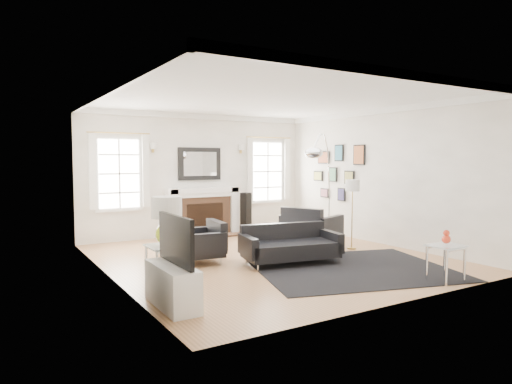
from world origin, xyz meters
TOP-DOWN VIEW (x-y plane):
  - floor at (0.00, 0.00)m, footprint 6.00×6.00m
  - back_wall at (0.00, 3.00)m, footprint 5.50×0.04m
  - front_wall at (0.00, -3.00)m, footprint 5.50×0.04m
  - left_wall at (-2.75, 0.00)m, footprint 0.04×6.00m
  - right_wall at (2.75, 0.00)m, footprint 0.04×6.00m
  - ceiling at (0.00, 0.00)m, footprint 5.50×6.00m
  - crown_molding at (0.00, 0.00)m, footprint 5.50×6.00m
  - fireplace at (0.00, 2.79)m, footprint 1.70×0.69m
  - mantel_mirror at (0.00, 2.95)m, footprint 1.05×0.07m
  - window_left at (-1.85, 2.95)m, footprint 1.24×0.15m
  - window_right at (1.85, 2.95)m, footprint 1.24×0.15m
  - gallery_wall at (2.72, 1.30)m, footprint 0.04×1.73m
  - tv_unit at (-2.44, -1.70)m, footprint 0.35×1.00m
  - area_rug at (0.69, -1.38)m, footprint 3.59×3.25m
  - sofa at (0.08, -0.52)m, footprint 1.75×1.04m
  - armchair_left at (-1.17, 0.30)m, footprint 0.85×0.93m
  - armchair_right at (1.21, 0.38)m, footprint 1.20×1.26m
  - coffee_table at (0.45, 0.37)m, footprint 0.88×0.88m
  - side_table_left at (-2.20, -0.86)m, footprint 0.53×0.53m
  - nesting_table at (1.30, -2.65)m, footprint 0.48×0.40m
  - gourd_lamp at (-2.20, -0.86)m, footprint 0.42×0.42m
  - orange_vase at (1.30, -2.65)m, footprint 0.12×0.12m
  - arc_floor_lamp at (1.51, 0.37)m, footprint 1.66×1.54m
  - stick_floor_lamp at (1.83, -0.15)m, footprint 0.27×0.27m
  - speaker_tower at (0.95, 2.47)m, footprint 0.25×0.25m

SIDE VIEW (x-z plane):
  - floor at x=0.00m, z-range 0.00..0.00m
  - area_rug at x=0.69m, z-range 0.00..0.01m
  - sofa at x=0.08m, z-range 0.02..0.56m
  - armchair_left at x=-1.17m, z-range 0.03..0.61m
  - tv_unit at x=-2.44m, z-range -0.22..0.87m
  - coffee_table at x=0.45m, z-range 0.16..0.55m
  - armchair_right at x=1.21m, z-range 0.04..0.71m
  - nesting_table at x=1.30m, z-range 0.15..0.68m
  - side_table_left at x=-2.20m, z-range 0.18..0.76m
  - speaker_tower at x=0.95m, z-range 0.00..0.98m
  - fireplace at x=0.00m, z-range -0.01..1.10m
  - orange_vase at x=1.30m, z-range 0.54..0.73m
  - gourd_lamp at x=-2.20m, z-range 0.63..1.29m
  - stick_floor_lamp at x=1.83m, z-range 0.50..1.85m
  - arc_floor_lamp at x=1.51m, z-range 0.10..2.45m
  - back_wall at x=0.00m, z-range 0.00..2.80m
  - front_wall at x=0.00m, z-range 0.00..2.80m
  - left_wall at x=-2.75m, z-range 0.00..2.80m
  - right_wall at x=2.75m, z-range 0.00..2.80m
  - window_left at x=-1.85m, z-range 0.65..2.27m
  - window_right at x=1.85m, z-range 0.65..2.27m
  - gallery_wall at x=2.72m, z-range 0.89..2.18m
  - mantel_mirror at x=0.00m, z-range 1.27..2.02m
  - crown_molding at x=0.00m, z-range 2.68..2.80m
  - ceiling at x=0.00m, z-range 2.79..2.81m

